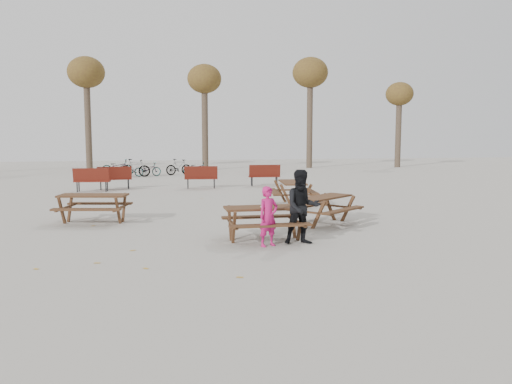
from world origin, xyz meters
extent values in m
plane|color=gray|center=(0.00, 0.00, 0.00)|extent=(80.00, 80.00, 0.00)
cube|color=#331D12|center=(0.00, 0.00, 0.75)|extent=(1.80, 0.70, 0.05)
cube|color=#331D12|center=(0.00, -0.60, 0.45)|extent=(1.80, 0.25, 0.05)
cube|color=#331D12|center=(0.00, 0.60, 0.45)|extent=(1.80, 0.25, 0.05)
cylinder|color=#331D12|center=(-0.75, -0.30, 0.36)|extent=(0.08, 0.08, 0.73)
cylinder|color=#331D12|center=(-0.75, 0.30, 0.36)|extent=(0.08, 0.08, 0.73)
cylinder|color=#331D12|center=(0.75, -0.30, 0.36)|extent=(0.08, 0.08, 0.73)
cylinder|color=#331D12|center=(0.75, 0.30, 0.36)|extent=(0.08, 0.08, 0.73)
cube|color=white|center=(-0.02, -0.14, 0.79)|extent=(0.18, 0.11, 0.03)
ellipsoid|color=tan|center=(-0.02, -0.14, 0.83)|extent=(0.14, 0.06, 0.05)
cylinder|color=silver|center=(0.09, -0.08, 0.85)|extent=(0.06, 0.06, 0.15)
cylinder|color=orange|center=(0.09, -0.08, 0.83)|extent=(0.07, 0.07, 0.05)
cylinder|color=white|center=(0.09, -0.08, 0.94)|extent=(0.03, 0.03, 0.02)
imported|color=#B71661|center=(-0.05, -0.61, 0.65)|extent=(0.56, 0.47, 1.30)
imported|color=black|center=(0.72, -0.54, 0.82)|extent=(0.81, 0.64, 1.64)
imported|color=black|center=(-4.73, 20.42, 0.50)|extent=(1.94, 0.76, 1.00)
imported|color=black|center=(-3.65, 19.21, 0.53)|extent=(1.77, 0.53, 1.06)
imported|color=black|center=(-2.92, 19.51, 0.42)|extent=(1.68, 0.95, 0.83)
imported|color=black|center=(-1.06, 20.17, 0.50)|extent=(1.72, 1.02, 1.00)
imported|color=black|center=(-0.01, 19.58, 0.43)|extent=(1.65, 0.66, 0.85)
cylinder|color=#382B21|center=(-7.00, 25.50, 3.15)|extent=(0.44, 0.44, 6.30)
ellipsoid|color=brown|center=(-7.00, 25.50, 6.75)|extent=(2.52, 2.52, 2.14)
cylinder|color=#382B21|center=(1.00, 24.50, 2.97)|extent=(0.44, 0.44, 5.95)
ellipsoid|color=brown|center=(1.00, 24.50, 6.38)|extent=(2.38, 2.38, 2.02)
cylinder|color=#382B21|center=(9.00, 25.50, 3.32)|extent=(0.44, 0.44, 6.65)
ellipsoid|color=brown|center=(9.00, 25.50, 7.12)|extent=(2.66, 2.66, 2.26)
cylinder|color=#382B21|center=(16.00, 25.00, 2.62)|extent=(0.44, 0.44, 5.25)
ellipsoid|color=brown|center=(16.00, 25.00, 5.62)|extent=(2.10, 2.10, 1.79)
camera|label=1|loc=(-2.37, -10.92, 2.35)|focal=35.00mm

